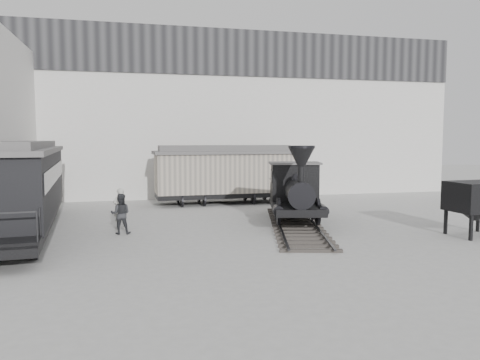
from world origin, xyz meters
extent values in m
plane|color=#9E9E9B|center=(0.00, 0.00, 0.00)|extent=(90.00, 90.00, 0.00)
cube|color=silver|center=(0.00, 15.00, 5.50)|extent=(34.00, 2.40, 11.00)
cube|color=#232326|center=(0.00, 13.75, 9.50)|extent=(34.00, 0.12, 3.00)
cube|color=#3E3834|center=(1.60, 2.86, 0.09)|extent=(4.54, 10.19, 0.17)
cube|color=#2D2D30|center=(0.84, 3.05, 0.14)|extent=(2.52, 9.68, 0.06)
cube|color=#2D2D30|center=(2.35, 2.67, 0.14)|extent=(2.52, 9.68, 0.06)
cylinder|color=black|center=(0.65, 2.54, 0.77)|extent=(0.42, 1.19, 1.19)
cylinder|color=black|center=(2.28, 2.13, 0.77)|extent=(0.42, 1.19, 1.19)
cylinder|color=black|center=(0.99, 3.91, 0.77)|extent=(0.42, 1.19, 1.19)
cylinder|color=black|center=(2.63, 3.49, 0.77)|extent=(0.42, 1.19, 1.19)
cube|color=black|center=(1.64, 3.02, 0.90)|extent=(3.05, 4.31, 0.30)
cylinder|color=black|center=(1.45, 2.28, 1.59)|extent=(1.66, 2.68, 1.08)
cylinder|color=black|center=(1.21, 1.34, 2.44)|extent=(0.34, 0.34, 0.65)
cone|color=black|center=(1.21, 1.34, 3.14)|extent=(1.26, 1.26, 0.76)
sphere|color=black|center=(1.56, 2.70, 2.11)|extent=(0.56, 0.56, 0.56)
cube|color=black|center=(1.87, 3.96, 1.89)|extent=(2.40, 1.93, 1.68)
cube|color=#5D5B5B|center=(1.87, 3.96, 2.77)|extent=(2.67, 2.20, 0.09)
cube|color=black|center=(2.35, 5.85, 1.29)|extent=(2.42, 2.58, 0.97)
cylinder|color=black|center=(-2.08, 10.98, 0.37)|extent=(1.87, 0.79, 0.74)
cylinder|color=black|center=(2.16, 11.11, 0.37)|extent=(1.87, 0.79, 0.74)
cube|color=black|center=(0.04, 11.04, 0.55)|extent=(8.36, 2.56, 0.28)
cube|color=gray|center=(0.04, 11.04, 1.84)|extent=(8.37, 2.65, 2.30)
cube|color=#5D5B5B|center=(0.04, 11.04, 3.09)|extent=(8.65, 2.93, 0.18)
cube|color=#5D5B5B|center=(0.04, 11.04, 3.35)|extent=(7.96, 1.35, 0.33)
cylinder|color=black|center=(-9.66, 0.12, 0.40)|extent=(2.15, 0.97, 0.80)
cylinder|color=black|center=(-10.32, 8.08, 0.40)|extent=(2.15, 0.97, 0.80)
cube|color=black|center=(-9.99, 4.10, 0.61)|extent=(3.64, 13.28, 0.29)
cube|color=black|center=(-10.04, 4.67, 2.03)|extent=(3.59, 11.58, 2.57)
cube|color=black|center=(-8.69, 4.78, 2.41)|extent=(0.92, 10.61, 0.71)
cube|color=#5D5B5B|center=(-10.04, 4.67, 3.41)|extent=(3.81, 11.98, 0.19)
imported|color=#BABBB2|center=(-6.01, 4.37, 0.87)|extent=(0.76, 0.66, 1.75)
imported|color=#2F3034|center=(-5.96, 3.04, 0.83)|extent=(0.87, 0.72, 1.66)
cube|color=black|center=(7.10, -1.36, 0.50)|extent=(0.12, 0.12, 1.00)
cube|color=black|center=(7.01, 0.00, 0.50)|extent=(0.12, 0.12, 1.00)
cube|color=black|center=(8.65, 0.10, 0.50)|extent=(0.12, 0.12, 1.00)
cube|color=black|center=(7.87, -0.63, 1.59)|extent=(2.10, 1.76, 1.18)
cone|color=black|center=(7.87, -0.63, 0.86)|extent=(1.64, 1.64, 0.45)
camera|label=1|loc=(-5.54, -16.49, 3.87)|focal=35.00mm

